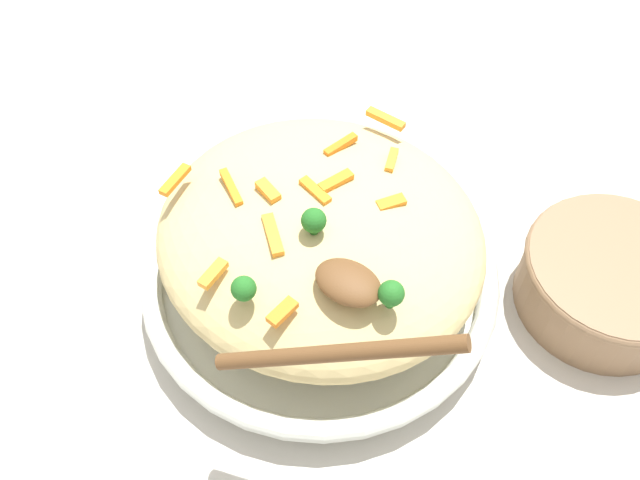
% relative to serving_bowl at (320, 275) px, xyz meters
% --- Properties ---
extents(ground_plane, '(2.40, 2.40, 0.00)m').
position_rel_serving_bowl_xyz_m(ground_plane, '(0.00, 0.00, -0.02)').
color(ground_plane, beige).
extents(serving_bowl, '(0.35, 0.35, 0.05)m').
position_rel_serving_bowl_xyz_m(serving_bowl, '(0.00, 0.00, 0.00)').
color(serving_bowl, silver).
rests_on(serving_bowl, ground_plane).
extents(pasta_mound, '(0.31, 0.29, 0.10)m').
position_rel_serving_bowl_xyz_m(pasta_mound, '(0.00, 0.00, 0.06)').
color(pasta_mound, '#D1BA7A').
rests_on(pasta_mound, serving_bowl).
extents(carrot_piece_0, '(0.02, 0.03, 0.01)m').
position_rel_serving_bowl_xyz_m(carrot_piece_0, '(0.00, 0.03, 0.11)').
color(carrot_piece_0, orange).
rests_on(carrot_piece_0, pasta_mound).
extents(carrot_piece_1, '(0.03, 0.02, 0.01)m').
position_rel_serving_bowl_xyz_m(carrot_piece_1, '(-0.04, -0.01, 0.11)').
color(carrot_piece_1, orange).
rests_on(carrot_piece_1, pasta_mound).
extents(carrot_piece_2, '(0.04, 0.03, 0.01)m').
position_rel_serving_bowl_xyz_m(carrot_piece_2, '(-0.08, -0.03, 0.11)').
color(carrot_piece_2, orange).
rests_on(carrot_piece_2, pasta_mound).
extents(carrot_piece_3, '(0.02, 0.03, 0.01)m').
position_rel_serving_bowl_xyz_m(carrot_piece_3, '(0.05, 0.04, 0.11)').
color(carrot_piece_3, orange).
rests_on(carrot_piece_3, pasta_mound).
extents(carrot_piece_4, '(0.04, 0.04, 0.01)m').
position_rel_serving_bowl_xyz_m(carrot_piece_4, '(-0.01, -0.05, 0.11)').
color(carrot_piece_4, orange).
rests_on(carrot_piece_4, pasta_mound).
extents(carrot_piece_5, '(0.04, 0.02, 0.01)m').
position_rel_serving_bowl_xyz_m(carrot_piece_5, '(-0.01, 0.01, 0.11)').
color(carrot_piece_5, orange).
rests_on(carrot_piece_5, pasta_mound).
extents(carrot_piece_6, '(0.04, 0.01, 0.01)m').
position_rel_serving_bowl_xyz_m(carrot_piece_6, '(-0.01, 0.13, 0.11)').
color(carrot_piece_6, orange).
rests_on(carrot_piece_6, pasta_mound).
extents(carrot_piece_7, '(0.01, 0.03, 0.01)m').
position_rel_serving_bowl_xyz_m(carrot_piece_7, '(-0.03, -0.11, 0.11)').
color(carrot_piece_7, orange).
rests_on(carrot_piece_7, pasta_mound).
extents(carrot_piece_8, '(0.01, 0.04, 0.01)m').
position_rel_serving_bowl_xyz_m(carrot_piece_8, '(-0.13, -0.04, 0.11)').
color(carrot_piece_8, orange).
rests_on(carrot_piece_8, pasta_mound).
extents(carrot_piece_9, '(0.01, 0.03, 0.01)m').
position_rel_serving_bowl_xyz_m(carrot_piece_9, '(0.03, -0.11, 0.11)').
color(carrot_piece_9, orange).
rests_on(carrot_piece_9, pasta_mound).
extents(carrot_piece_10, '(0.02, 0.03, 0.01)m').
position_rel_serving_bowl_xyz_m(carrot_piece_10, '(0.03, 0.08, 0.11)').
color(carrot_piece_10, orange).
rests_on(carrot_piece_10, pasta_mound).
extents(carrot_piece_11, '(0.02, 0.04, 0.01)m').
position_rel_serving_bowl_xyz_m(carrot_piece_11, '(-0.02, 0.07, 0.11)').
color(carrot_piece_11, orange).
rests_on(carrot_piece_11, pasta_mound).
extents(broccoli_floret_0, '(0.02, 0.02, 0.02)m').
position_rel_serving_bowl_xyz_m(broccoli_floret_0, '(0.00, -0.11, 0.12)').
color(broccoli_floret_0, '#205B1C').
rests_on(broccoli_floret_0, pasta_mound).
extents(broccoli_floret_1, '(0.02, 0.02, 0.03)m').
position_rel_serving_bowl_xyz_m(broccoli_floret_1, '(0.10, -0.05, 0.12)').
color(broccoli_floret_1, '#205B1C').
rests_on(broccoli_floret_1, pasta_mound).
extents(broccoli_floret_2, '(0.02, 0.02, 0.03)m').
position_rel_serving_bowl_xyz_m(broccoli_floret_2, '(0.01, -0.03, 0.13)').
color(broccoli_floret_2, '#205B1C').
rests_on(broccoli_floret_2, pasta_mound).
extents(serving_spoon, '(0.16, 0.14, 0.09)m').
position_rel_serving_bowl_xyz_m(serving_spoon, '(0.08, -0.09, 0.13)').
color(serving_spoon, brown).
rests_on(serving_spoon, pasta_mound).
extents(companion_bowl, '(0.17, 0.17, 0.07)m').
position_rel_serving_bowl_xyz_m(companion_bowl, '(0.24, 0.14, 0.01)').
color(companion_bowl, '#8C6B4C').
rests_on(companion_bowl, ground_plane).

